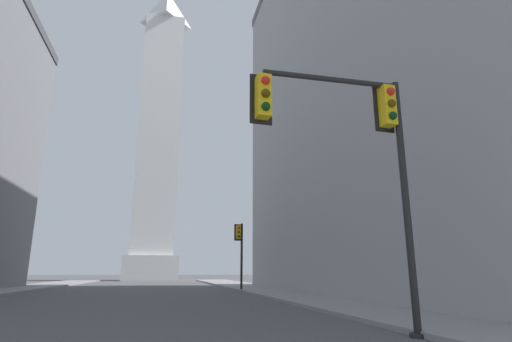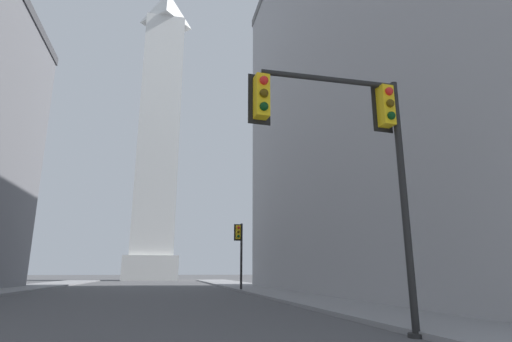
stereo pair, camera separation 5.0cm
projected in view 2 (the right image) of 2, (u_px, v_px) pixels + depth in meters
sidewalk_right at (285, 293)px, 27.43m from camera, size 5.00×88.26×0.15m
building_right at (428, 79)px, 30.09m from camera, size 19.53×35.35×31.13m
obelisk at (160, 128)px, 76.61m from camera, size 9.21×9.21×58.67m
traffic_light_near_right at (353, 134)px, 10.11m from camera, size 4.18×0.52×6.43m
traffic_light_mid_right at (240, 246)px, 31.79m from camera, size 0.78×0.50×5.26m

